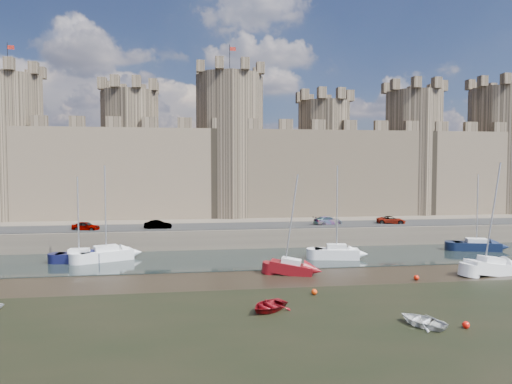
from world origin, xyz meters
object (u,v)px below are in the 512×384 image
(sailboat_4, at_px, (291,267))
(car_0, at_px, (86,226))
(car_2, at_px, (328,220))
(sailboat_2, at_px, (337,252))
(sailboat_3, at_px, (476,245))
(sailboat_0, at_px, (106,254))
(car_3, at_px, (391,220))
(sailboat_1, at_px, (79,256))
(sailboat_5, at_px, (491,267))
(car_1, at_px, (158,225))

(sailboat_4, bearing_deg, car_0, 163.80)
(car_2, distance_m, sailboat_2, 12.00)
(sailboat_3, bearing_deg, car_2, 168.40)
(sailboat_0, height_order, sailboat_3, sailboat_0)
(car_2, bearing_deg, sailboat_2, 152.55)
(car_0, relative_size, sailboat_0, 0.32)
(car_0, height_order, car_2, car_2)
(car_0, relative_size, car_3, 0.86)
(sailboat_1, bearing_deg, sailboat_5, -14.92)
(car_0, xyz_separation_m, sailboat_0, (3.76, -7.37, -2.26))
(car_0, height_order, car_3, car_0)
(car_2, bearing_deg, car_0, 77.33)
(car_1, distance_m, sailboat_5, 38.56)
(car_3, height_order, sailboat_4, sailboat_4)
(car_1, bearing_deg, car_3, -85.94)
(sailboat_2, height_order, sailboat_5, sailboat_5)
(car_1, distance_m, sailboat_0, 9.41)
(car_1, relative_size, car_3, 0.88)
(car_0, bearing_deg, sailboat_0, -136.99)
(car_3, bearing_deg, car_2, 102.23)
(sailboat_3, bearing_deg, sailboat_1, -162.88)
(car_1, relative_size, sailboat_0, 0.33)
(sailboat_0, bearing_deg, sailboat_4, -49.27)
(sailboat_2, xyz_separation_m, sailboat_4, (-6.65, -6.34, -0.11))
(car_3, bearing_deg, car_0, 106.26)
(car_1, height_order, sailboat_5, sailboat_5)
(car_0, relative_size, sailboat_5, 0.31)
(car_1, xyz_separation_m, sailboat_1, (-7.92, -8.07, -2.31))
(car_2, relative_size, sailboat_2, 0.39)
(sailboat_1, relative_size, sailboat_5, 0.86)
(car_2, distance_m, sailboat_5, 23.16)
(car_2, relative_size, sailboat_5, 0.38)
(sailboat_1, bearing_deg, sailboat_4, -20.83)
(car_2, xyz_separation_m, sailboat_1, (-30.99, -9.32, -2.34))
(car_2, xyz_separation_m, car_3, (9.08, -0.41, -0.05))
(car_1, xyz_separation_m, sailboat_2, (20.58, -10.27, -2.23))
(car_0, xyz_separation_m, sailboat_2, (29.48, -10.08, -2.24))
(sailboat_0, bearing_deg, sailboat_1, 166.52)
(sailboat_4, bearing_deg, sailboat_5, 11.21)
(car_2, distance_m, car_3, 9.09)
(car_0, bearing_deg, car_2, -71.45)
(car_1, xyz_separation_m, sailboat_3, (39.59, -7.59, -2.32))
(sailboat_4, bearing_deg, sailboat_1, 178.18)
(sailboat_0, xyz_separation_m, sailboat_1, (-2.78, -0.51, -0.06))
(sailboat_1, relative_size, sailboat_2, 0.89)
(car_1, bearing_deg, sailboat_5, -117.75)
(sailboat_5, bearing_deg, car_0, 148.50)
(sailboat_5, bearing_deg, car_1, 142.73)
(car_3, bearing_deg, sailboat_1, 117.36)
(sailboat_3, xyz_separation_m, sailboat_5, (-6.37, -11.85, 0.03))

